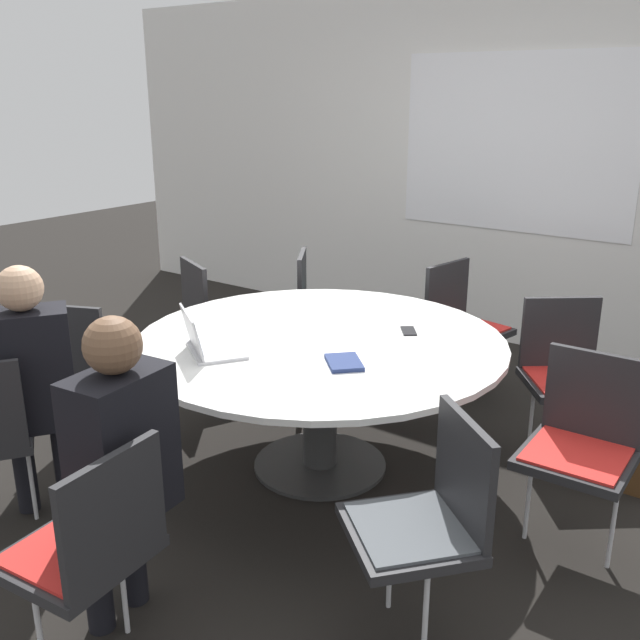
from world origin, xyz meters
name	(u,v)px	position (x,y,z in m)	size (l,w,h in m)	color
ground_plane	(320,466)	(0.00, 0.00, 0.00)	(16.00, 16.00, 0.00)	black
wall_back	(515,170)	(0.00, 2.51, 1.35)	(8.00, 0.07, 2.70)	silver
conference_table	(320,361)	(0.00, 0.00, 0.61)	(1.89, 1.89, 0.73)	#333333
chair_1	(89,542)	(0.22, -1.60, 0.53)	(0.46, 0.48, 0.88)	#262628
chair_2	(428,513)	(1.04, -0.80, 0.53)	(0.61, 0.61, 0.88)	#262628
chair_3	(582,438)	(1.31, 0.09, 0.53)	(0.45, 0.43, 0.88)	#262628
chair_4	(565,366)	(0.99, 0.86, 0.53)	(0.61, 0.60, 0.88)	#262628
chair_5	(461,319)	(0.18, 1.30, 0.53)	(0.50, 0.51, 0.88)	#262628
chair_6	(321,302)	(-0.77, 1.07, 0.53)	(0.59, 0.60, 0.88)	#262628
chair_7	(214,311)	(-1.22, 0.48, 0.53)	(0.57, 0.56, 0.88)	#262628
chair_8	(83,360)	(-1.18, -0.59, 0.53)	(0.57, 0.56, 0.88)	#262628
person_0	(31,375)	(-0.78, -1.13, 0.72)	(0.38, 0.42, 1.23)	black
person_1	(120,453)	(0.12, -1.37, 0.72)	(0.29, 0.38, 1.23)	black
laptop	(207,343)	(-0.32, -0.48, 0.78)	(0.42, 0.40, 0.21)	silver
spiral_notebook	(344,362)	(0.30, -0.22, 0.74)	(0.25, 0.25, 0.02)	navy
cell_phone	(409,331)	(0.31, 0.36, 0.73)	(0.14, 0.15, 0.01)	black
handbag	(622,460)	(1.36, 0.75, 0.14)	(0.36, 0.16, 0.28)	#513319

